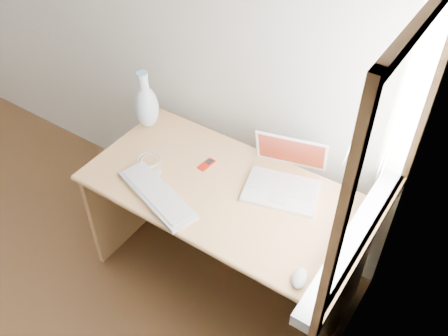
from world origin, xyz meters
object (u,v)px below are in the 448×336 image
Objects in this scene: desk at (233,208)px; vase at (146,105)px; laptop at (287,178)px; external_keyboard at (157,195)px.

vase is (-0.62, 0.10, 0.34)m from desk.
desk is at bearing -172.95° from laptop.
laptop is 0.62m from external_keyboard.
vase is (-0.86, -0.00, 0.08)m from laptop.
laptop reaches higher than desk.
desk is at bearing -8.89° from vase.
laptop reaches higher than external_keyboard.
laptop is at bearing 57.87° from external_keyboard.
external_keyboard is at bearing -45.74° from vase.
external_keyboard is at bearing -155.33° from laptop.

